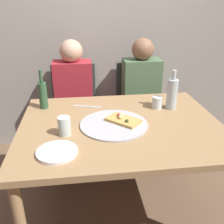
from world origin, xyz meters
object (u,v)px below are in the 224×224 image
tumbler_near (157,102)px  table_knife (87,107)px  guest_in_beanie (143,95)px  wine_bottle (172,94)px  beer_bottle (43,94)px  tumbler_far (64,126)px  dining_table (121,133)px  guest_in_sweater (74,98)px  plate_stack (57,152)px  pizza_tray (114,124)px  chair_left (75,104)px  pizza_slice_last (123,120)px  chair_right (139,101)px

tumbler_near → table_knife: 0.53m
guest_in_beanie → wine_bottle: bearing=97.3°
beer_bottle → tumbler_far: (0.17, -0.44, -0.05)m
guest_in_beanie → dining_table: bearing=66.1°
table_knife → guest_in_beanie: (0.56, 0.47, -0.10)m
table_knife → guest_in_sweater: (-0.11, 0.47, -0.10)m
dining_table → table_knife: bearing=125.4°
wine_bottle → guest_in_sweater: (-0.74, 0.57, -0.22)m
plate_stack → guest_in_sweater: 1.09m
pizza_tray → beer_bottle: beer_bottle is taller
pizza_tray → table_knife: bearing=116.7°
chair_left → tumbler_near: bearing=132.1°
pizza_slice_last → wine_bottle: size_ratio=0.84×
guest_in_sweater → chair_right: bearing=-167.2°
pizza_slice_last → chair_right: chair_right is taller
pizza_slice_last → tumbler_far: (-0.38, -0.11, 0.04)m
dining_table → guest_in_beanie: guest_in_beanie is taller
beer_bottle → chair_left: beer_bottle is taller
pizza_slice_last → plate_stack: bearing=-143.1°
pizza_tray → beer_bottle: (-0.49, 0.35, 0.10)m
beer_bottle → tumbler_far: size_ratio=2.52×
plate_stack → chair_right: (0.74, 1.23, -0.24)m
chair_left → guest_in_beanie: guest_in_beanie is taller
plate_stack → table_knife: 0.64m
beer_bottle → chair_right: beer_bottle is taller
guest_in_beanie → chair_right: bearing=-90.0°
pizza_slice_last → beer_bottle: 0.65m
wine_bottle → plate_stack: size_ratio=1.33×
beer_bottle → tumbler_far: beer_bottle is taller
chair_right → pizza_slice_last: bearing=70.5°
table_knife → chair_right: bearing=-114.1°
dining_table → wine_bottle: size_ratio=4.53×
plate_stack → chair_left: (0.07, 1.23, -0.24)m
beer_bottle → plate_stack: beer_bottle is taller
dining_table → tumbler_far: bearing=-163.2°
dining_table → pizza_tray: pizza_tray is taller
chair_right → guest_in_beanie: (-0.00, -0.15, 0.13)m
guest_in_beanie → tumbler_far: bearing=51.3°
plate_stack → guest_in_beanie: size_ratio=0.19×
table_knife → chair_left: 0.67m
beer_bottle → guest_in_sweater: bearing=64.5°
dining_table → pizza_slice_last: size_ratio=5.38×
table_knife → guest_in_sweater: guest_in_sweater is taller
chair_right → guest_in_sweater: guest_in_sweater is taller
dining_table → wine_bottle: 0.50m
tumbler_near → guest_in_beanie: guest_in_beanie is taller
pizza_slice_last → plate_stack: 0.52m
wine_bottle → tumbler_far: (-0.78, -0.31, -0.06)m
pizza_slice_last → tumbler_far: size_ratio=2.12×
beer_bottle → plate_stack: bearing=-77.7°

